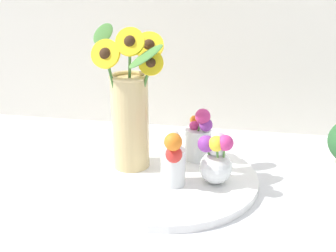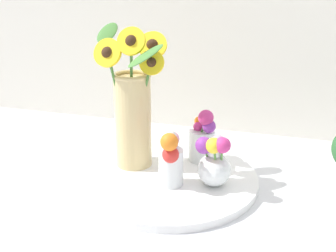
# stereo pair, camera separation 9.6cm
# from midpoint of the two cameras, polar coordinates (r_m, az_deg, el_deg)

# --- Properties ---
(ground_plane) EXTENTS (6.00, 6.00, 0.00)m
(ground_plane) POSITION_cam_midpoint_polar(r_m,az_deg,el_deg) (0.93, 2.70, -11.23)
(ground_plane) COLOR silver
(serving_tray) EXTENTS (0.46, 0.46, 0.02)m
(serving_tray) POSITION_cam_midpoint_polar(r_m,az_deg,el_deg) (1.02, 2.72, -7.56)
(serving_tray) COLOR white
(serving_tray) RESTS_ON ground_plane
(mason_jar_sunflowers) EXTENTS (0.19, 0.16, 0.37)m
(mason_jar_sunflowers) POSITION_cam_midpoint_polar(r_m,az_deg,el_deg) (1.01, -2.38, 2.12)
(mason_jar_sunflowers) COLOR #D1B77A
(mason_jar_sunflowers) RESTS_ON serving_tray
(vase_small_center) EXTENTS (0.06, 0.10, 0.15)m
(vase_small_center) POSITION_cam_midpoint_polar(r_m,az_deg,el_deg) (0.93, 3.29, -4.48)
(vase_small_center) COLOR white
(vase_small_center) RESTS_ON serving_tray
(vase_bulb_right) EXTENTS (0.08, 0.08, 0.13)m
(vase_bulb_right) POSITION_cam_midpoint_polar(r_m,az_deg,el_deg) (0.95, 9.59, -5.24)
(vase_bulb_right) COLOR white
(vase_bulb_right) RESTS_ON serving_tray
(vase_small_back) EXTENTS (0.08, 0.08, 0.15)m
(vase_small_back) POSITION_cam_midpoint_polar(r_m,az_deg,el_deg) (1.07, 7.59, -1.89)
(vase_small_back) COLOR white
(vase_small_back) RESTS_ON serving_tray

